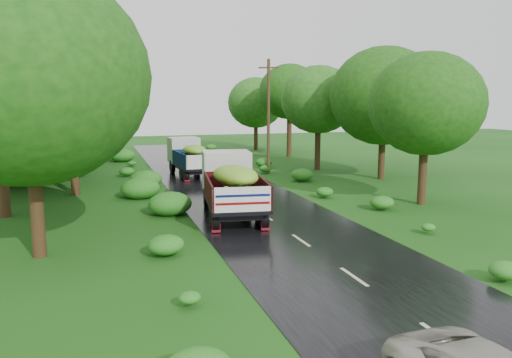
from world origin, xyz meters
name	(u,v)px	position (x,y,z in m)	size (l,w,h in m)	color
ground	(354,277)	(0.00, 0.00, 0.00)	(120.00, 120.00, 0.00)	#15400D
road	(291,234)	(0.00, 5.00, 0.01)	(6.50, 80.00, 0.02)	black
road_lines	(282,227)	(0.00, 6.00, 0.02)	(0.12, 69.60, 0.00)	#BFB78C
truck_near	(231,182)	(-1.40, 8.69, 1.52)	(3.10, 6.66, 2.69)	black
truck_far	(190,155)	(-1.04, 21.10, 1.40)	(2.48, 6.02, 2.48)	black
utility_pole	(268,116)	(4.31, 20.24, 4.05)	(1.30, 0.65, 7.86)	#382616
trees_left	(40,77)	(-10.28, 22.21, 6.52)	(7.82, 35.10, 9.24)	black
trees_right	(323,99)	(9.18, 21.88, 5.17)	(5.93, 31.37, 7.34)	black
shrubs	(232,187)	(0.00, 14.00, 0.35)	(11.90, 44.00, 0.70)	#1D6818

